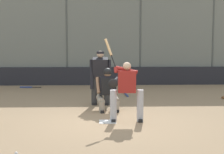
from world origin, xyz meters
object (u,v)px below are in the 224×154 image
object	(u,v)px
catcher_behind_plate	(108,89)
spare_bat_near_backstop	(28,87)
spare_bat_third_base_side	(126,95)
batter_at_plate	(126,89)
spare_bat_by_padding	(121,88)
umpire_home	(100,76)
baseball_loose	(16,154)

from	to	relation	value
catcher_behind_plate	spare_bat_near_backstop	bearing A→B (deg)	-65.48
catcher_behind_plate	spare_bat_third_base_side	bearing A→B (deg)	-113.83
batter_at_plate	spare_bat_by_padding	bearing A→B (deg)	-91.82
batter_at_plate	umpire_home	world-z (taller)	batter_at_plate
spare_bat_near_backstop	spare_bat_by_padding	world-z (taller)	same
umpire_home	spare_bat_near_backstop	distance (m)	5.08
umpire_home	batter_at_plate	bearing A→B (deg)	109.19
spare_bat_third_base_side	baseball_loose	xyz separation A→B (m)	(2.54, 6.82, 0.00)
umpire_home	spare_bat_by_padding	world-z (taller)	umpire_home
batter_at_plate	spare_bat_near_backstop	size ratio (longest dim) A/B	2.34
catcher_behind_plate	spare_bat_by_padding	distance (m)	4.74
batter_at_plate	catcher_behind_plate	world-z (taller)	batter_at_plate
umpire_home	spare_bat_by_padding	distance (m)	3.89
batter_at_plate	spare_bat_by_padding	distance (m)	6.06
batter_at_plate	umpire_home	size ratio (longest dim) A/B	1.23
batter_at_plate	baseball_loose	distance (m)	3.58
spare_bat_third_base_side	spare_bat_near_backstop	bearing A→B (deg)	-124.37
spare_bat_near_backstop	spare_bat_third_base_side	bearing A→B (deg)	156.52
batter_at_plate	catcher_behind_plate	distance (m)	1.43
umpire_home	spare_bat_third_base_side	bearing A→B (deg)	-114.16
batter_at_plate	umpire_home	distance (m)	2.41
spare_bat_third_base_side	batter_at_plate	bearing A→B (deg)	-10.58
batter_at_plate	catcher_behind_plate	bearing A→B (deg)	-71.86
spare_bat_by_padding	spare_bat_near_backstop	bearing A→B (deg)	-96.51
spare_bat_near_backstop	baseball_loose	world-z (taller)	baseball_loose
spare_bat_near_backstop	baseball_loose	xyz separation A→B (m)	(-1.47, 8.95, 0.00)
umpire_home	baseball_loose	distance (m)	5.31
spare_bat_near_backstop	spare_bat_by_padding	bearing A→B (deg)	-179.60
catcher_behind_plate	umpire_home	size ratio (longest dim) A/B	0.73
catcher_behind_plate	spare_bat_third_base_side	distance (m)	2.96
umpire_home	spare_bat_third_base_side	world-z (taller)	umpire_home
catcher_behind_plate	baseball_loose	xyz separation A→B (m)	(1.80, 4.02, -0.62)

